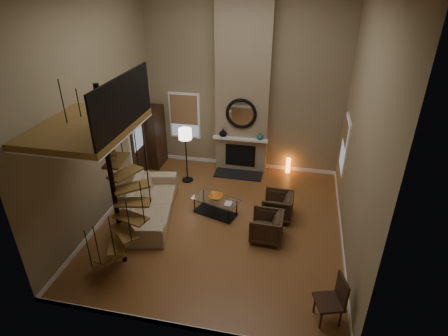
% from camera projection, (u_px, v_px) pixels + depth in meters
% --- Properties ---
extents(ground, '(6.00, 6.50, 0.01)m').
position_uv_depth(ground, '(221.00, 223.00, 9.52)').
color(ground, '#9D6432').
rests_on(ground, ground).
extents(back_wall, '(6.00, 0.02, 5.50)m').
position_uv_depth(back_wall, '(244.00, 84.00, 11.01)').
color(back_wall, '#8B7A59').
rests_on(back_wall, ground).
extents(front_wall, '(6.00, 0.02, 5.50)m').
position_uv_depth(front_wall, '(172.00, 203.00, 5.42)').
color(front_wall, '#8B7A59').
rests_on(front_wall, ground).
extents(left_wall, '(0.02, 6.50, 5.50)m').
position_uv_depth(left_wall, '(97.00, 113.00, 8.76)').
color(left_wall, '#8B7A59').
rests_on(left_wall, ground).
extents(right_wall, '(0.02, 6.50, 5.50)m').
position_uv_depth(right_wall, '(362.00, 134.00, 7.66)').
color(right_wall, '#8B7A59').
rests_on(right_wall, ground).
extents(baseboard_back, '(6.00, 0.02, 0.12)m').
position_uv_depth(baseboard_back, '(242.00, 164.00, 12.28)').
color(baseboard_back, white).
rests_on(baseboard_back, ground).
extents(baseboard_front, '(6.00, 0.02, 0.12)m').
position_uv_depth(baseboard_front, '(182.00, 326.00, 6.70)').
color(baseboard_front, white).
rests_on(baseboard_front, ground).
extents(baseboard_left, '(0.02, 6.50, 0.12)m').
position_uv_depth(baseboard_left, '(113.00, 207.00, 10.04)').
color(baseboard_left, white).
rests_on(baseboard_left, ground).
extents(baseboard_right, '(0.02, 6.50, 0.12)m').
position_uv_depth(baseboard_right, '(341.00, 237.00, 8.94)').
color(baseboard_right, white).
rests_on(baseboard_right, ground).
extents(chimney_breast, '(1.60, 0.38, 5.50)m').
position_uv_depth(chimney_breast, '(243.00, 85.00, 10.84)').
color(chimney_breast, '#8C775B').
rests_on(chimney_breast, ground).
extents(hearth, '(1.50, 0.60, 0.04)m').
position_uv_depth(hearth, '(238.00, 174.00, 11.72)').
color(hearth, black).
rests_on(hearth, ground).
extents(firebox, '(0.95, 0.02, 0.72)m').
position_uv_depth(firebox, '(240.00, 155.00, 11.72)').
color(firebox, black).
rests_on(firebox, chimney_breast).
extents(mantel, '(1.70, 0.18, 0.06)m').
position_uv_depth(mantel, '(240.00, 139.00, 11.36)').
color(mantel, white).
rests_on(mantel, chimney_breast).
extents(mirror_frame, '(0.94, 0.10, 0.94)m').
position_uv_depth(mirror_frame, '(241.00, 114.00, 11.03)').
color(mirror_frame, black).
rests_on(mirror_frame, chimney_breast).
extents(mirror_disc, '(0.80, 0.01, 0.80)m').
position_uv_depth(mirror_disc, '(241.00, 114.00, 11.04)').
color(mirror_disc, white).
rests_on(mirror_disc, chimney_breast).
extents(vase_left, '(0.24, 0.24, 0.25)m').
position_uv_depth(vase_left, '(223.00, 133.00, 11.43)').
color(vase_left, black).
rests_on(vase_left, mantel).
extents(vase_right, '(0.20, 0.20, 0.21)m').
position_uv_depth(vase_right, '(260.00, 136.00, 11.22)').
color(vase_right, '#195357').
rests_on(vase_right, mantel).
extents(window_back, '(1.02, 0.06, 1.52)m').
position_uv_depth(window_back, '(184.00, 115.00, 11.87)').
color(window_back, white).
rests_on(window_back, back_wall).
extents(window_right, '(0.06, 1.02, 1.52)m').
position_uv_depth(window_right, '(345.00, 144.00, 9.92)').
color(window_right, white).
rests_on(window_right, right_wall).
extents(entry_door, '(0.10, 1.05, 2.16)m').
position_uv_depth(entry_door, '(138.00, 147.00, 11.11)').
color(entry_door, white).
rests_on(entry_door, ground).
extents(loft, '(1.70, 2.20, 1.09)m').
position_uv_depth(loft, '(90.00, 125.00, 6.81)').
color(loft, brown).
rests_on(loft, left_wall).
extents(spiral_stair, '(1.47, 1.47, 4.06)m').
position_uv_depth(spiral_stair, '(115.00, 193.00, 7.46)').
color(spiral_stair, black).
rests_on(spiral_stair, ground).
extents(hutch, '(0.42, 0.89, 1.98)m').
position_uv_depth(hutch, '(155.00, 138.00, 11.96)').
color(hutch, '#311B10').
rests_on(hutch, ground).
extents(sofa, '(1.62, 2.93, 0.81)m').
position_uv_depth(sofa, '(150.00, 202.00, 9.66)').
color(sofa, tan).
rests_on(sofa, ground).
extents(armchair_near, '(0.80, 0.78, 0.70)m').
position_uv_depth(armchair_near, '(280.00, 206.00, 9.56)').
color(armchair_near, '#422E1E').
rests_on(armchair_near, ground).
extents(armchair_far, '(0.78, 0.76, 0.69)m').
position_uv_depth(armchair_far, '(269.00, 227.00, 8.80)').
color(armchair_far, '#422E1E').
rests_on(armchair_far, ground).
extents(coffee_table, '(1.35, 0.96, 0.45)m').
position_uv_depth(coffee_table, '(215.00, 205.00, 9.76)').
color(coffee_table, silver).
rests_on(coffee_table, ground).
extents(bowl, '(0.39, 0.39, 0.10)m').
position_uv_depth(bowl, '(216.00, 197.00, 9.70)').
color(bowl, orange).
rests_on(bowl, coffee_table).
extents(book, '(0.19, 0.25, 0.02)m').
position_uv_depth(book, '(227.00, 204.00, 9.48)').
color(book, gray).
rests_on(book, coffee_table).
extents(floor_lamp, '(0.38, 0.38, 1.70)m').
position_uv_depth(floor_lamp, '(185.00, 138.00, 10.77)').
color(floor_lamp, black).
rests_on(floor_lamp, ground).
extents(accent_lamp, '(0.13, 0.13, 0.48)m').
position_uv_depth(accent_lamp, '(288.00, 165.00, 11.77)').
color(accent_lamp, orange).
rests_on(accent_lamp, ground).
extents(side_chair, '(0.61, 0.61, 1.01)m').
position_uv_depth(side_chair, '(334.00, 298.00, 6.68)').
color(side_chair, '#311B10').
rests_on(side_chair, ground).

